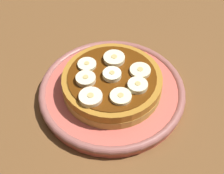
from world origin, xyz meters
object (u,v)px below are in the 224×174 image
(banana_slice_7, at_px, (91,97))
(banana_slice_4, at_px, (121,97))
(banana_slice_1, at_px, (138,86))
(banana_slice_6, at_px, (86,79))
(banana_slice_2, at_px, (87,65))
(plate, at_px, (112,92))
(pancake_stack, at_px, (111,83))
(banana_slice_3, at_px, (140,71))
(banana_slice_5, at_px, (114,59))
(banana_slice_0, at_px, (110,76))

(banana_slice_7, bearing_deg, banana_slice_4, 138.73)
(banana_slice_1, xyz_separation_m, banana_slice_4, (0.03, -0.00, -0.00))
(banana_slice_4, height_order, banana_slice_6, banana_slice_6)
(banana_slice_2, height_order, banana_slice_6, banana_slice_6)
(banana_slice_4, distance_m, banana_slice_6, 0.06)
(plate, bearing_deg, pancake_stack, -13.76)
(banana_slice_3, bearing_deg, banana_slice_5, -76.50)
(banana_slice_3, bearing_deg, banana_slice_2, -52.95)
(banana_slice_1, bearing_deg, banana_slice_3, -143.59)
(pancake_stack, xyz_separation_m, banana_slice_1, (-0.01, 0.04, 0.02))
(plate, xyz_separation_m, banana_slice_6, (0.03, -0.02, 0.04))
(banana_slice_1, height_order, banana_slice_3, banana_slice_1)
(banana_slice_1, bearing_deg, banana_slice_7, -25.86)
(plate, height_order, banana_slice_4, banana_slice_4)
(plate, relative_size, banana_slice_2, 7.95)
(banana_slice_0, xyz_separation_m, banana_slice_3, (-0.04, 0.02, -0.00))
(banana_slice_3, bearing_deg, banana_slice_4, 15.57)
(banana_slice_1, distance_m, banana_slice_3, 0.03)
(banana_slice_5, relative_size, banana_slice_7, 0.99)
(banana_slice_4, bearing_deg, banana_slice_6, -75.90)
(banana_slice_3, distance_m, banana_slice_4, 0.06)
(banana_slice_0, xyz_separation_m, banana_slice_2, (0.01, -0.04, -0.00))
(plate, bearing_deg, banana_slice_0, -3.18)
(banana_slice_3, distance_m, banana_slice_7, 0.09)
(banana_slice_3, xyz_separation_m, banana_slice_5, (0.01, -0.05, 0.00))
(banana_slice_0, relative_size, banana_slice_2, 0.97)
(pancake_stack, height_order, banana_slice_3, banana_slice_3)
(banana_slice_2, distance_m, banana_slice_5, 0.04)
(banana_slice_0, relative_size, banana_slice_4, 0.90)
(pancake_stack, distance_m, banana_slice_3, 0.05)
(banana_slice_0, distance_m, banana_slice_4, 0.04)
(banana_slice_6, bearing_deg, banana_slice_5, -177.25)
(banana_slice_0, distance_m, banana_slice_6, 0.04)
(plate, xyz_separation_m, pancake_stack, (0.00, -0.00, 0.02))
(banana_slice_5, xyz_separation_m, banana_slice_7, (0.08, 0.03, -0.00))
(banana_slice_0, distance_m, banana_slice_3, 0.05)
(plate, xyz_separation_m, banana_slice_3, (-0.04, 0.02, 0.04))
(pancake_stack, bearing_deg, banana_slice_6, -31.61)
(pancake_stack, bearing_deg, banana_slice_3, 150.02)
(pancake_stack, relative_size, banana_slice_2, 5.51)
(banana_slice_0, xyz_separation_m, banana_slice_7, (0.05, 0.01, -0.00))
(plate, relative_size, banana_slice_7, 6.82)
(pancake_stack, distance_m, banana_slice_5, 0.04)
(banana_slice_0, bearing_deg, plate, 176.82)
(banana_slice_0, distance_m, banana_slice_5, 0.04)
(pancake_stack, relative_size, banana_slice_4, 5.13)
(banana_slice_3, height_order, banana_slice_5, banana_slice_5)
(banana_slice_6, bearing_deg, banana_slice_7, 60.62)
(banana_slice_2, relative_size, banana_slice_3, 0.91)
(pancake_stack, height_order, banana_slice_0, banana_slice_0)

